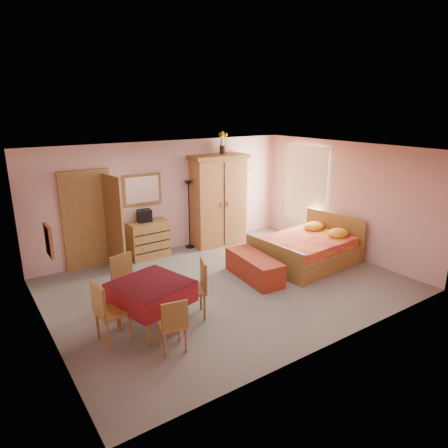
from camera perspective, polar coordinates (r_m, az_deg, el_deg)
floor at (r=7.87m, az=0.64°, el=-8.69°), size 6.50×6.50×0.00m
ceiling at (r=7.16m, az=0.70°, el=10.50°), size 6.50×6.50×0.00m
wall_back at (r=9.50m, az=-8.02°, el=3.88°), size 6.50×0.10×2.60m
wall_front at (r=5.65m, az=15.41°, el=-5.36°), size 6.50×0.10×2.60m
wall_left at (r=6.24m, az=-24.69°, el=-4.25°), size 0.10×5.00×2.60m
wall_right at (r=9.59m, az=16.82°, el=3.45°), size 0.10×5.00×2.60m
doorway at (r=8.89m, az=-18.87°, el=0.44°), size 1.06×0.12×2.15m
window at (r=10.31m, az=11.59°, el=5.54°), size 0.08×1.40×1.95m
picture_left at (r=5.55m, az=-23.76°, el=-2.21°), size 0.04×0.32×0.42m
picture_back at (r=10.66m, az=3.44°, el=6.75°), size 0.30×0.04×0.40m
chest_of_drawers at (r=9.27m, az=-10.71°, el=-2.20°), size 0.91×0.47×0.85m
wall_mirror at (r=9.17m, az=-11.62°, el=4.84°), size 0.90×0.09×0.71m
stereo at (r=9.11m, az=-11.30°, el=1.16°), size 0.32×0.24×0.28m
floor_lamp at (r=9.66m, az=-5.01°, el=1.31°), size 0.25×0.25×1.66m
wardrobe at (r=9.84m, az=-0.86°, el=3.39°), size 1.47×0.83×2.23m
sunflower_vase at (r=9.84m, az=-0.20°, el=11.57°), size 0.23×0.23×0.54m
bed at (r=8.93m, az=11.57°, el=-2.61°), size 2.17×1.76×0.96m
bench at (r=8.09m, az=4.30°, el=-6.16°), size 0.67×1.48×0.48m
dining_table at (r=6.43m, az=-10.29°, el=-11.28°), size 1.26×1.26×0.76m
chair_south at (r=5.83m, az=-7.48°, el=-13.89°), size 0.43×0.43×0.82m
chair_north at (r=7.02m, az=-13.41°, el=-8.19°), size 0.52×0.52×0.94m
chair_west at (r=6.17m, az=-15.63°, el=-11.87°), size 0.47×0.47×0.96m
chair_east at (r=6.59m, az=-4.65°, el=-9.27°), size 0.57×0.57×0.97m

